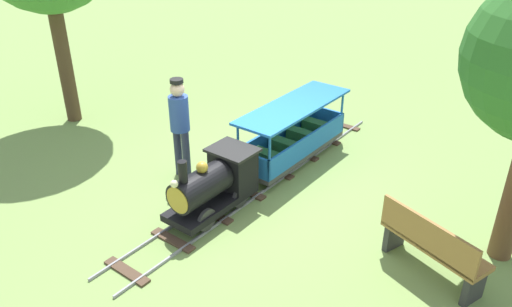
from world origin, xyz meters
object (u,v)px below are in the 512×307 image
Objects in this scene: passenger_car at (293,138)px; conductor_person at (180,121)px; park_bench at (431,246)px; locomotive at (215,183)px.

conductor_person is (1.10, 1.48, 0.53)m from passenger_car.
park_bench is (-3.95, -0.10, -0.54)m from conductor_person.
passenger_car is 1.73× the size of park_bench.
park_bench is at bearing -168.91° from locomotive.
conductor_person is (1.10, -0.46, 0.47)m from locomotive.
locomotive is 1.06× the size of park_bench.
conductor_person is at bearing 1.42° from park_bench.
locomotive is at bearing 11.09° from park_bench.
conductor_person reaches higher than locomotive.
conductor_person is 3.99m from park_bench.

